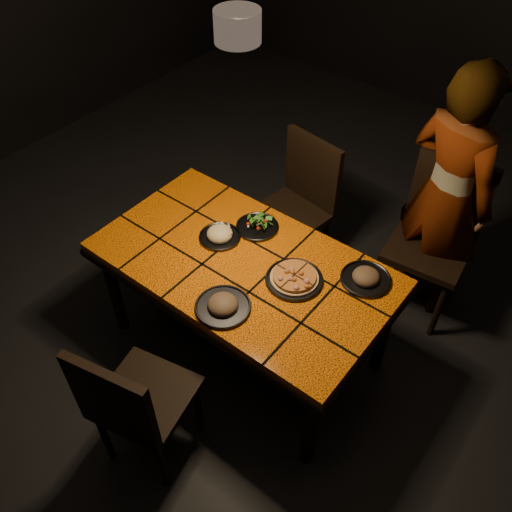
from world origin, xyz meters
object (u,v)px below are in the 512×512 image
Objects in this scene: diner at (446,196)px; plate_pizza at (294,278)px; plate_pasta at (220,235)px; dining_table at (243,272)px; chair_near at (132,403)px; chair_far_left at (300,199)px; chair_far_right at (437,229)px.

plate_pizza is at bearing 88.91° from diner.
plate_pizza is 1.29× the size of plate_pasta.
dining_table is at bearing -16.20° from plate_pasta.
dining_table is 0.89m from chair_near.
diner reaches higher than dining_table.
plate_pasta is at bearing 67.57° from diner.
dining_table is 1.66× the size of chair_far_left.
plate_pizza is (-0.35, -1.04, -0.06)m from diner.
chair_near is at bearing -114.07° from chair_far_right.
plate_pizza is at bearing -49.28° from chair_far_left.
diner is 1.10m from plate_pizza.
plate_pasta is at bearing -83.62° from chair_far_left.
dining_table is 6.93× the size of plate_pasta.
diner is 1.35m from plate_pasta.
plate_pizza is (0.29, 0.06, 0.10)m from dining_table.
chair_far_left is 4.17× the size of plate_pasta.
chair_far_left is 3.25× the size of plate_pizza.
chair_near is 1.72m from chair_far_left.
dining_table is 1.56× the size of chair_far_right.
chair_far_right is (0.85, 0.24, 0.04)m from chair_far_left.
diner is (-0.01, 0.03, 0.24)m from chair_far_right.
chair_far_left is at bearing 103.22° from dining_table.
chair_far_left is at bearing 88.05° from plate_pasta.
chair_far_right reaches higher than chair_near.
chair_far_left reaches higher than plate_pizza.
dining_table is at bearing -169.16° from plate_pizza.
diner reaches higher than chair_near.
plate_pasta is (-0.03, -0.76, 0.21)m from chair_far_left.
chair_near is at bearing 90.74° from diner.
chair_far_left is at bearing 122.40° from plate_pizza.
diner is (0.64, 1.09, 0.16)m from dining_table.
chair_far_right is (0.61, 1.95, 0.05)m from chair_near.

